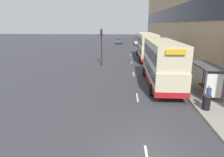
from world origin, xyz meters
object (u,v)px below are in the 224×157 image
(car_2, at_px, (138,42))
(pedestrian_3, at_px, (210,73))
(double_decker_bus_near, at_px, (162,62))
(car_1, at_px, (137,38))
(traffic_light_far_kerb, at_px, (101,41))
(car_0, at_px, (119,41))
(double_decker_bus_ahead, at_px, (147,46))
(pedestrian_1, at_px, (178,70))
(pedestrian_2, at_px, (208,96))
(car_3, at_px, (143,47))
(litter_bin, at_px, (206,102))
(bus_shelter, at_px, (209,74))

(car_2, bearing_deg, pedestrian_3, -82.72)
(double_decker_bus_near, relative_size, car_1, 2.59)
(double_decker_bus_near, relative_size, traffic_light_far_kerb, 1.96)
(car_0, xyz_separation_m, traffic_light_far_kerb, (-1.32, -33.36, 2.63))
(double_decker_bus_ahead, relative_size, pedestrian_1, 6.22)
(pedestrian_1, relative_size, traffic_light_far_kerb, 0.35)
(traffic_light_far_kerb, bearing_deg, car_1, 80.56)
(car_0, distance_m, pedestrian_2, 48.74)
(car_3, xyz_separation_m, pedestrian_3, (4.64, -24.57, 0.24))
(car_1, bearing_deg, pedestrian_3, -85.20)
(litter_bin, xyz_separation_m, traffic_light_far_kerb, (-8.95, 15.06, 2.82))
(car_0, height_order, traffic_light_far_kerb, traffic_light_far_kerb)
(car_1, height_order, pedestrian_1, pedestrian_1)
(pedestrian_1, bearing_deg, car_0, 100.81)
(car_2, relative_size, traffic_light_far_kerb, 0.87)
(car_1, height_order, car_3, car_1)
(car_1, bearing_deg, traffic_light_far_kerb, -99.44)
(car_1, xyz_separation_m, pedestrian_2, (1.75, -59.30, 0.14))
(car_2, distance_m, traffic_light_far_kerb, 31.23)
(bus_shelter, height_order, car_3, bus_shelter)
(litter_bin, bearing_deg, traffic_light_far_kerb, 120.72)
(car_2, relative_size, pedestrian_1, 2.44)
(pedestrian_1, xyz_separation_m, pedestrian_2, (0.16, -7.88, -0.10))
(double_decker_bus_ahead, distance_m, pedestrian_3, 15.24)
(traffic_light_far_kerb, bearing_deg, double_decker_bus_ahead, 41.19)
(car_3, height_order, pedestrian_2, pedestrian_2)
(pedestrian_2, bearing_deg, car_2, 92.85)
(bus_shelter, relative_size, traffic_light_far_kerb, 0.81)
(double_decker_bus_near, xyz_separation_m, car_3, (0.33, 25.21, -1.44))
(bus_shelter, bearing_deg, double_decker_bus_near, 137.69)
(pedestrian_3, bearing_deg, car_3, 100.69)
(car_0, height_order, litter_bin, car_0)
(pedestrian_2, bearing_deg, car_3, 93.59)
(pedestrian_1, height_order, traffic_light_far_kerb, traffic_light_far_kerb)
(pedestrian_1, bearing_deg, pedestrian_3, -26.70)
(car_0, height_order, car_2, car_2)
(double_decker_bus_near, relative_size, car_3, 2.50)
(bus_shelter, xyz_separation_m, pedestrian_3, (1.67, 3.64, -0.80))
(double_decker_bus_ahead, xyz_separation_m, litter_bin, (2.00, -21.15, -1.62))
(car_3, relative_size, pedestrian_1, 2.21)
(car_0, bearing_deg, litter_bin, 98.96)
(bus_shelter, xyz_separation_m, car_0, (-8.86, 45.30, -1.02))
(double_decker_bus_near, xyz_separation_m, pedestrian_1, (2.12, 2.07, -1.20))
(car_1, relative_size, car_2, 0.87)
(bus_shelter, bearing_deg, pedestrian_2, -109.95)
(pedestrian_1, bearing_deg, bus_shelter, -76.96)
(double_decker_bus_near, distance_m, pedestrian_2, 6.37)
(car_3, relative_size, pedestrian_3, 2.22)
(pedestrian_3, height_order, litter_bin, pedestrian_3)
(bus_shelter, height_order, litter_bin, bus_shelter)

